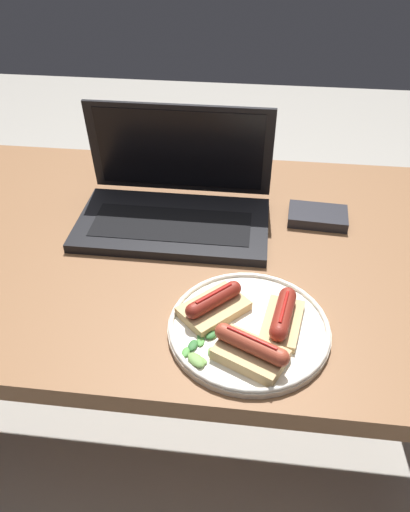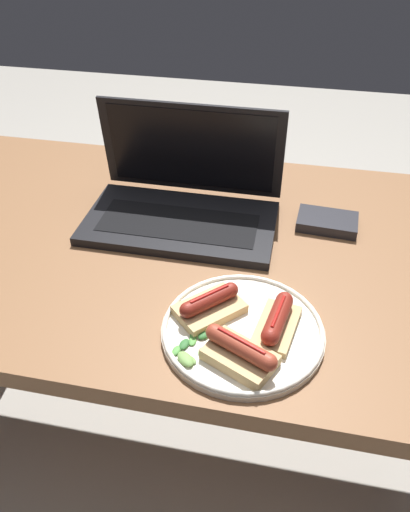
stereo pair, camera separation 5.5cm
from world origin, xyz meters
TOP-DOWN VIEW (x-y plane):
  - ground_plane at (0.00, 0.00)m, footprint 6.00×6.00m
  - desk at (0.00, 0.00)m, footprint 1.45×0.72m
  - laptop at (0.00, 0.08)m, footprint 0.38×0.23m
  - plate at (0.16, -0.22)m, footprint 0.25×0.25m
  - sausage_toast_left at (0.17, -0.28)m, footprint 0.12×0.10m
  - sausage_toast_middle at (0.21, -0.21)m, footprint 0.07×0.11m
  - sausage_toast_right at (0.11, -0.19)m, footprint 0.12×0.12m
  - salad_pile at (0.10, -0.27)m, footprint 0.07×0.08m
  - external_drive at (0.29, 0.11)m, footprint 0.12×0.08m

SIDE VIEW (x-z plane):
  - ground_plane at x=0.00m, z-range 0.00..0.00m
  - desk at x=0.00m, z-range 0.28..1.02m
  - plate at x=0.16m, z-range 0.74..0.75m
  - external_drive at x=0.29m, z-range 0.74..0.76m
  - salad_pile at x=0.10m, z-range 0.75..0.76m
  - sausage_toast_right at x=0.11m, z-range 0.74..0.79m
  - sausage_toast_middle at x=0.21m, z-range 0.74..0.79m
  - sausage_toast_left at x=0.17m, z-range 0.74..0.79m
  - laptop at x=0.00m, z-range 0.67..0.88m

